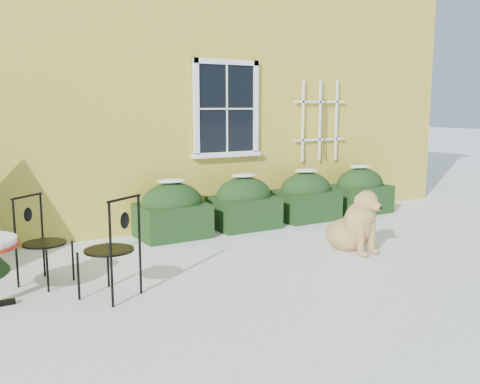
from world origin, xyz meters
TOP-DOWN VIEW (x-y plane):
  - ground at (0.00, 0.00)m, footprint 80.00×80.00m
  - house at (0.00, 7.00)m, footprint 12.40×8.40m
  - hedge_row at (1.65, 2.55)m, footprint 4.95×0.80m
  - patio_chair_near at (-1.92, 0.41)m, footprint 0.67×0.66m
  - patio_chair_far at (-2.47, 1.27)m, footprint 0.63×0.63m
  - dog at (1.56, 0.48)m, footprint 0.62×1.03m

SIDE VIEW (x-z plane):
  - ground at x=0.00m, z-range 0.00..0.00m
  - dog at x=1.56m, z-range -0.09..0.82m
  - hedge_row at x=1.65m, z-range -0.05..0.86m
  - patio_chair_far at x=-2.47m, z-range 0.00..1.02m
  - patio_chair_near at x=-1.92m, z-range 0.00..1.10m
  - house at x=0.00m, z-range 0.02..6.42m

